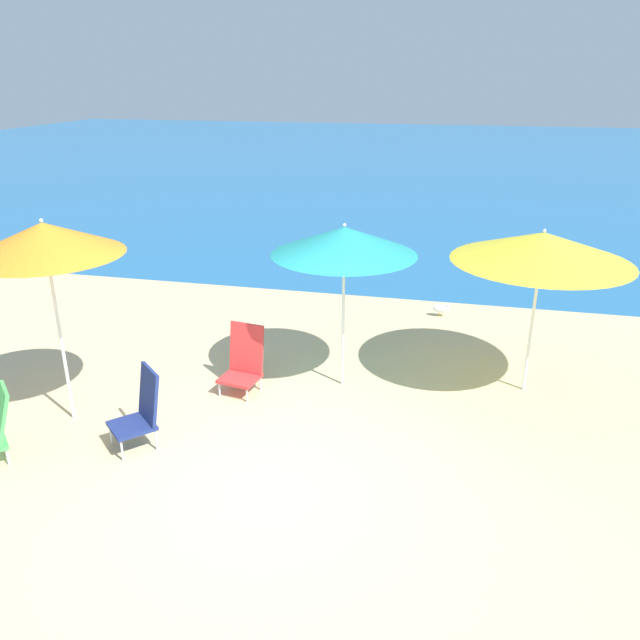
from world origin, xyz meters
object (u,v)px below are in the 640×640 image
at_px(beach_umbrella_teal, 344,241).
at_px(beach_chair_navy, 141,409).
at_px(beach_umbrella_orange, 44,239).
at_px(beach_chair_red, 244,360).
at_px(beach_umbrella_yellow, 542,247).
at_px(seagull, 441,308).

bearing_deg(beach_umbrella_teal, beach_chair_navy, -134.37).
xyz_separation_m(beach_umbrella_orange, beach_chair_red, (1.67, 1.11, -1.70)).
xyz_separation_m(beach_umbrella_yellow, beach_chair_red, (-3.38, -0.76, -1.43)).
height_order(beach_chair_navy, seagull, beach_chair_navy).
xyz_separation_m(beach_umbrella_yellow, beach_umbrella_orange, (-5.06, -1.87, 0.27)).
height_order(beach_umbrella_orange, seagull, beach_umbrella_orange).
bearing_deg(beach_umbrella_yellow, beach_chair_red, -167.30).
xyz_separation_m(beach_umbrella_orange, beach_chair_navy, (1.05, -0.30, -1.67)).
bearing_deg(beach_umbrella_teal, beach_umbrella_yellow, 9.14).
bearing_deg(seagull, beach_umbrella_teal, -112.65).
distance_m(beach_chair_navy, seagull, 5.33).
height_order(beach_umbrella_yellow, beach_chair_navy, beach_umbrella_yellow).
distance_m(beach_umbrella_teal, beach_umbrella_yellow, 2.26).
bearing_deg(beach_umbrella_teal, beach_chair_red, -160.74).
bearing_deg(beach_chair_red, beach_umbrella_orange, -136.45).
bearing_deg(seagull, beach_chair_navy, -122.83).
bearing_deg(seagull, beach_chair_red, -126.50).
xyz_separation_m(beach_umbrella_yellow, seagull, (-1.12, 2.30, -1.68)).
height_order(beach_umbrella_teal, beach_umbrella_yellow, beach_umbrella_teal).
bearing_deg(beach_umbrella_yellow, beach_umbrella_orange, -159.68).
bearing_deg(beach_chair_navy, beach_umbrella_yellow, 71.20).
bearing_deg(beach_umbrella_teal, seagull, 67.35).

